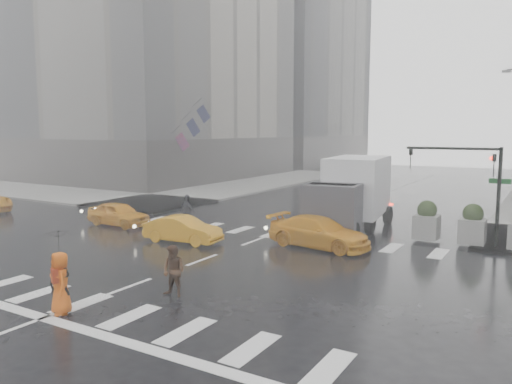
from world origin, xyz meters
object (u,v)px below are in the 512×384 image
Objects in this scene: pedestrian_brown at (174,271)px; pedestrian_orange at (60,283)px; taxi_front at (119,214)px; traffic_signal_pole at (475,176)px; box_truck at (351,192)px; taxi_mid at (183,230)px.

pedestrian_brown is 3.33m from pedestrian_orange.
pedestrian_brown is at bearing -124.44° from taxi_front.
traffic_signal_pole is 17.42m from pedestrian_orange.
traffic_signal_pole reaches higher than box_truck.
pedestrian_orange is at bearing -126.68° from pedestrian_brown.
pedestrian_orange is at bearing -120.95° from traffic_signal_pole.
taxi_front is (-8.49, 10.35, -0.25)m from pedestrian_orange.
pedestrian_brown reaches higher than taxi_mid.
taxi_mid is (5.68, -1.45, -0.04)m from taxi_front.
traffic_signal_pole is at bearing -73.79° from taxi_front.
box_truck is (11.39, 5.30, 1.37)m from taxi_front.
taxi_front is at bearing 139.72° from pedestrian_brown.
traffic_signal_pole is at bearing 55.42° from pedestrian_brown.
pedestrian_brown is at bearing -120.55° from traffic_signal_pole.
traffic_signal_pole reaches higher than taxi_front.
taxi_front is at bearing 69.84° from taxi_mid.
pedestrian_orange is 0.48× the size of taxi_mid.
pedestrian_brown is 0.91× the size of pedestrian_orange.
pedestrian_orange is 15.95m from box_truck.
traffic_signal_pole is 2.75× the size of pedestrian_brown.
taxi_mid is (-2.81, 8.90, -0.29)m from pedestrian_orange.
pedestrian_orange is 13.39m from taxi_front.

